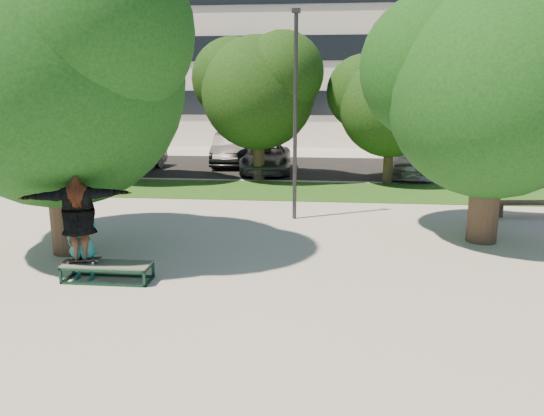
# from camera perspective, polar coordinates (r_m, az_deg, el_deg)

# --- Properties ---
(ground) EXTENTS (120.00, 120.00, 0.00)m
(ground) POSITION_cam_1_polar(r_m,az_deg,el_deg) (11.64, -4.09, -6.84)
(ground) COLOR #9E9891
(ground) RESTS_ON ground
(grass_strip) EXTENTS (30.00, 4.00, 0.02)m
(grass_strip) POSITION_cam_1_polar(r_m,az_deg,el_deg) (20.68, 3.19, 1.85)
(grass_strip) COLOR #1E4012
(grass_strip) RESTS_ON ground
(asphalt_strip) EXTENTS (40.00, 8.00, 0.01)m
(asphalt_strip) POSITION_cam_1_polar(r_m,az_deg,el_deg) (27.15, 1.75, 4.44)
(asphalt_strip) COLOR black
(asphalt_strip) RESTS_ON ground
(tree_left) EXTENTS (6.96, 5.95, 7.12)m
(tree_left) POSITION_cam_1_polar(r_m,az_deg,el_deg) (13.44, -22.46, 14.05)
(tree_left) COLOR #38281E
(tree_left) RESTS_ON ground
(tree_right) EXTENTS (6.24, 5.33, 6.51)m
(tree_right) POSITION_cam_1_polar(r_m,az_deg,el_deg) (14.44, 22.44, 12.59)
(tree_right) COLOR #38281E
(tree_right) RESTS_ON ground
(bg_tree_left) EXTENTS (5.28, 4.51, 5.77)m
(bg_tree_left) POSITION_cam_1_polar(r_m,az_deg,el_deg) (23.47, -15.70, 11.84)
(bg_tree_left) COLOR #38281E
(bg_tree_left) RESTS_ON ground
(bg_tree_mid) EXTENTS (5.76, 4.92, 6.24)m
(bg_tree_mid) POSITION_cam_1_polar(r_m,az_deg,el_deg) (23.08, -1.66, 12.99)
(bg_tree_mid) COLOR #38281E
(bg_tree_mid) RESTS_ON ground
(bg_tree_right) EXTENTS (5.04, 4.31, 5.43)m
(bg_tree_right) POSITION_cam_1_polar(r_m,az_deg,el_deg) (22.51, 12.51, 11.37)
(bg_tree_right) COLOR #38281E
(bg_tree_right) RESTS_ON ground
(lamppost) EXTENTS (0.25, 0.15, 6.11)m
(lamppost) POSITION_cam_1_polar(r_m,az_deg,el_deg) (15.84, 2.52, 10.01)
(lamppost) COLOR #2D2D30
(lamppost) RESTS_ON ground
(office_building) EXTENTS (30.00, 14.12, 16.00)m
(office_building) POSITION_cam_1_polar(r_m,az_deg,el_deg) (43.16, 0.68, 18.13)
(office_building) COLOR silver
(office_building) RESTS_ON ground
(grind_box) EXTENTS (1.80, 0.60, 0.38)m
(grind_box) POSITION_cam_1_polar(r_m,az_deg,el_deg) (11.52, -17.27, -6.61)
(grind_box) COLOR #113424
(grind_box) RESTS_ON ground
(skater_rig) EXTENTS (2.21, 1.32, 1.83)m
(skater_rig) POSITION_cam_1_polar(r_m,az_deg,el_deg) (11.43, -20.10, -1.03)
(skater_rig) COLOR white
(skater_rig) RESTS_ON grind_box
(bystander) EXTENTS (0.66, 0.45, 1.77)m
(bystander) POSITION_cam_1_polar(r_m,az_deg,el_deg) (11.59, -19.72, -3.07)
(bystander) COLOR #1B6669
(bystander) RESTS_ON ground
(bench) EXTENTS (3.23, 0.78, 0.49)m
(bench) POSITION_cam_1_polar(r_m,az_deg,el_deg) (18.36, 26.70, 0.40)
(bench) COLOR #4B392D
(bench) RESTS_ON ground
(car_silver_a) EXTENTS (2.68, 5.06, 1.64)m
(car_silver_a) POSITION_cam_1_polar(r_m,az_deg,el_deg) (26.43, -14.96, 5.58)
(car_silver_a) COLOR #A1A2A6
(car_silver_a) RESTS_ON asphalt_strip
(car_dark) EXTENTS (2.13, 5.10, 1.64)m
(car_dark) POSITION_cam_1_polar(r_m,az_deg,el_deg) (27.91, -4.37, 6.32)
(car_dark) COLOR black
(car_dark) RESTS_ON asphalt_strip
(car_grey) EXTENTS (2.59, 5.06, 1.37)m
(car_grey) POSITION_cam_1_polar(r_m,az_deg,el_deg) (25.28, -0.61, 5.39)
(car_grey) COLOR slate
(car_grey) RESTS_ON asphalt_strip
(car_silver_b) EXTENTS (3.00, 5.47, 1.50)m
(car_silver_b) POSITION_cam_1_polar(r_m,az_deg,el_deg) (25.32, 15.14, 5.12)
(car_silver_b) COLOR #B6B7BB
(car_silver_b) RESTS_ON asphalt_strip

